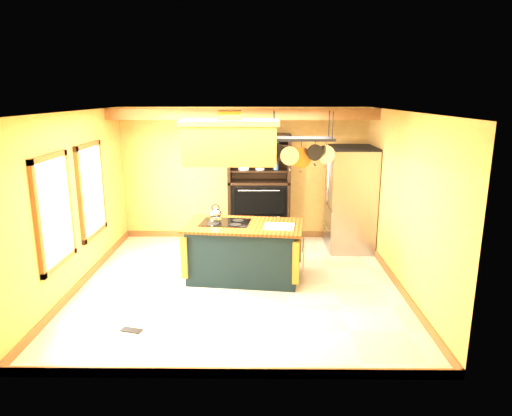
{
  "coord_description": "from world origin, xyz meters",
  "views": [
    {
      "loc": [
        0.34,
        -6.77,
        2.94
      ],
      "look_at": [
        0.26,
        0.3,
        1.18
      ],
      "focal_mm": 32.0,
      "sensor_mm": 36.0,
      "label": 1
    }
  ],
  "objects_px": {
    "kitchen_island": "(244,251)",
    "refrigerator": "(350,201)",
    "range_hood": "(230,141)",
    "hutch": "(259,200)",
    "pot_rack": "(302,146)"
  },
  "relations": [
    {
      "from": "kitchen_island",
      "to": "pot_rack",
      "type": "bearing_deg",
      "value": 7.49
    },
    {
      "from": "refrigerator",
      "to": "hutch",
      "type": "bearing_deg",
      "value": 165.05
    },
    {
      "from": "pot_rack",
      "to": "range_hood",
      "type": "bearing_deg",
      "value": -179.43
    },
    {
      "from": "range_hood",
      "to": "refrigerator",
      "type": "bearing_deg",
      "value": 35.14
    },
    {
      "from": "kitchen_island",
      "to": "range_hood",
      "type": "relative_size",
      "value": 1.34
    },
    {
      "from": "refrigerator",
      "to": "hutch",
      "type": "distance_m",
      "value": 1.82
    },
    {
      "from": "kitchen_island",
      "to": "refrigerator",
      "type": "xyz_separation_m",
      "value": [
        1.99,
        1.54,
        0.48
      ]
    },
    {
      "from": "range_hood",
      "to": "pot_rack",
      "type": "relative_size",
      "value": 1.43
    },
    {
      "from": "range_hood",
      "to": "refrigerator",
      "type": "height_order",
      "value": "range_hood"
    },
    {
      "from": "kitchen_island",
      "to": "hutch",
      "type": "height_order",
      "value": "hutch"
    },
    {
      "from": "range_hood",
      "to": "refrigerator",
      "type": "xyz_separation_m",
      "value": [
        2.19,
        1.54,
        -1.3
      ]
    },
    {
      "from": "kitchen_island",
      "to": "hutch",
      "type": "xyz_separation_m",
      "value": [
        0.24,
        2.01,
        0.39
      ]
    },
    {
      "from": "hutch",
      "to": "range_hood",
      "type": "bearing_deg",
      "value": -102.2
    },
    {
      "from": "kitchen_island",
      "to": "range_hood",
      "type": "distance_m",
      "value": 1.8
    },
    {
      "from": "range_hood",
      "to": "hutch",
      "type": "bearing_deg",
      "value": 77.8
    }
  ]
}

